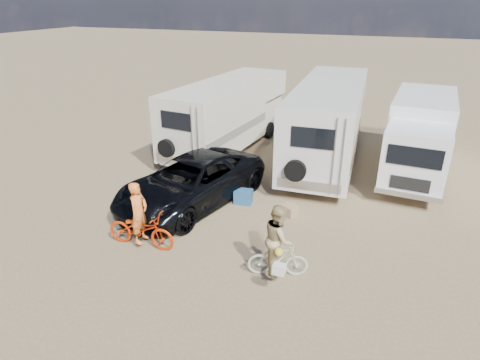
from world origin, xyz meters
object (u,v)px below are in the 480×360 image
at_px(dark_suv, 191,181).
at_px(bike_woman, 278,260).
at_px(rv_main, 328,124).
at_px(rv_left, 227,116).
at_px(rider_man, 140,218).
at_px(box_truck, 419,138).
at_px(cooler, 243,197).
at_px(bike_man, 141,230).
at_px(crate, 289,210).
at_px(rider_woman, 278,245).

relative_size(dark_suv, bike_woman, 3.72).
distance_m(rv_main, rv_left, 4.49).
relative_size(bike_woman, rider_man, 0.86).
height_order(box_truck, bike_woman, box_truck).
bearing_deg(rv_main, dark_suv, -124.92).
bearing_deg(rv_main, cooler, -113.23).
xyz_separation_m(box_truck, bike_woman, (-3.16, -8.29, -1.01)).
xyz_separation_m(rv_main, rider_man, (-3.55, -8.56, -0.74)).
bearing_deg(bike_woman, rv_main, -14.98).
bearing_deg(cooler, bike_man, -123.36).
bearing_deg(cooler, crate, -15.90).
bearing_deg(dark_suv, bike_woman, -21.35).
xyz_separation_m(rv_main, rider_woman, (0.40, -8.43, -0.73)).
bearing_deg(rv_left, rider_man, -77.83).
distance_m(bike_woman, rider_woman, 0.44).
relative_size(rv_main, dark_suv, 1.54).
xyz_separation_m(rv_left, rider_woman, (4.89, -8.28, -0.63)).
distance_m(rider_woman, crate, 3.25).
relative_size(rv_main, box_truck, 1.29).
distance_m(rv_main, dark_suv, 6.69).
relative_size(rv_main, rv_left, 1.13).
distance_m(box_truck, bike_woman, 8.93).
relative_size(rv_left, bike_man, 3.84).
bearing_deg(dark_suv, rv_main, 72.79).
relative_size(box_truck, crate, 15.18).
relative_size(rv_left, cooler, 13.02).
bearing_deg(rider_man, box_truck, -43.48).
bearing_deg(rider_woman, rv_main, -14.98).
distance_m(bike_woman, cooler, 4.06).
xyz_separation_m(dark_suv, rider_man, (-0.08, -2.90, 0.10)).
height_order(dark_suv, rider_man, rider_man).
xyz_separation_m(rv_main, rv_left, (-4.48, -0.16, -0.10)).
height_order(dark_suv, bike_man, dark_suv).
height_order(bike_man, rider_man, rider_man).
xyz_separation_m(rv_left, crate, (4.35, -5.15, -1.35)).
height_order(rv_main, bike_woman, rv_main).
distance_m(rider_man, crate, 4.76).
bearing_deg(bike_woman, box_truck, -38.58).
bearing_deg(rv_left, bike_woman, -53.64).
xyz_separation_m(box_truck, crate, (-3.70, -5.16, -1.29)).
bearing_deg(box_truck, dark_suv, -138.49).
xyz_separation_m(rv_left, bike_man, (0.94, -8.40, -1.00)).
distance_m(box_truck, rider_woman, 8.89).
bearing_deg(rider_man, crate, -49.68).
bearing_deg(rv_left, dark_suv, -73.74).
xyz_separation_m(bike_man, bike_woman, (3.95, 0.12, -0.07)).
distance_m(bike_man, rider_man, 0.36).
distance_m(rv_main, bike_man, 9.33).
bearing_deg(rv_main, bike_woman, -90.66).
bearing_deg(bike_man, crate, -49.68).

